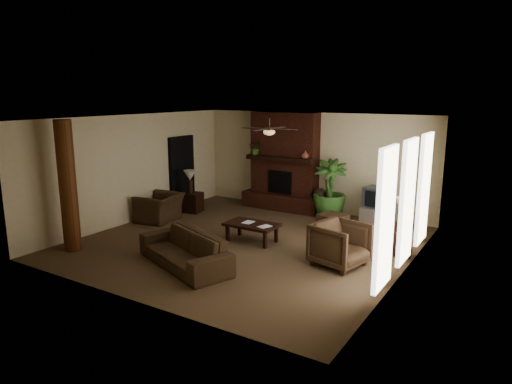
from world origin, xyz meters
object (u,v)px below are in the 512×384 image
Objects in this scene: armchair_right at (340,242)px; log_column at (68,186)px; tv_stand at (378,217)px; side_table_left at (192,202)px; ottoman at (333,222)px; sofa at (184,244)px; armchair_left at (159,203)px; coffee_table at (252,226)px; floor_vase at (320,200)px; floor_plant at (329,202)px; side_table_right at (400,241)px; lamp_right at (402,207)px; lamp_left at (190,177)px.

log_column is at bearing 125.74° from armchair_right.
side_table_left is (-4.96, -1.30, 0.03)m from tv_stand.
sofa is at bearing -112.06° from ottoman.
coffee_table is (3.02, -0.18, -0.11)m from armchair_left.
log_column reaches higher than floor_vase.
armchair_left reaches higher than floor_plant.
armchair_right is 1.74× the size of side_table_left.
side_table_right is at bearing -37.83° from floor_plant.
lamp_left is at bearing 176.52° from lamp_right.
armchair_left is 5.68m from tv_stand.
lamp_right reaches higher than ottoman.
armchair_right is at bearing -60.06° from floor_vase.
ottoman is at bearing 6.25° from lamp_left.
armchair_left is 6.18m from lamp_right.
floor_plant reaches higher than tv_stand.
armchair_right is (2.58, 1.62, 0.03)m from sofa.
floor_plant is at bearing 76.11° from coffee_table.
armchair_left reaches higher than sofa.
coffee_table is 1.41× the size of tv_stand.
coffee_table is at bearing -25.42° from side_table_left.
lamp_left is (-3.63, -1.46, 0.55)m from floor_plant.
side_table_left is (0.14, 3.88, -1.12)m from log_column.
side_table_left is at bearing 176.17° from side_table_right.
lamp_left reaches higher than armchair_left.
side_table_left is 5.97m from side_table_right.
ottoman is 1.16m from floor_plant.
floor_vase is 1.40× the size of side_table_left.
coffee_table is 2.18× the size of side_table_left.
log_column is 2.55× the size of armchair_left.
lamp_left reaches higher than side_table_right.
floor_plant is at bearing 142.17° from side_table_right.
ottoman is 0.38× the size of floor_plant.
lamp_right is (1.00, -1.66, 0.75)m from tv_stand.
floor_vase is 0.36m from floor_plant.
lamp_right is (3.40, 2.97, 0.55)m from sofa.
tv_stand is 5.13m from side_table_left.
log_column is at bearing -134.37° from ottoman.
lamp_left reaches higher than ottoman.
sofa is 2.69× the size of tv_stand.
sofa is 4.49m from side_table_right.
coffee_table is 2.00× the size of ottoman.
ottoman is 1.09× the size of side_table_left.
side_table_left is (-2.56, 3.34, -0.17)m from sofa.
side_table_left is at bearing 164.63° from armchair_left.
armchair_right is 0.60× the size of floor_plant.
armchair_left is (-2.70, 2.15, 0.03)m from sofa.
sofa is at bearing -97.87° from floor_vase.
log_column is 3.29× the size of tv_stand.
side_table_right is at bearing -3.78° from lamp_left.
sofa is at bearing -99.05° from coffee_table.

